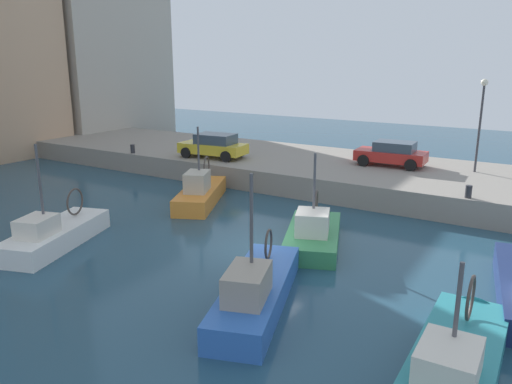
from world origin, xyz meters
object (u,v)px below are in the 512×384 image
at_px(fishing_boat_blue, 259,298).
at_px(mooring_bollard_mid, 469,192).
at_px(mooring_bollard_north, 133,149).
at_px(fishing_boat_orange, 202,199).
at_px(parked_car_yellow, 214,146).
at_px(fishing_boat_white, 61,240).
at_px(quay_streetlamp, 481,110).
at_px(fishing_boat_teal, 455,370).
at_px(parked_car_red, 392,153).
at_px(fishing_boat_green, 314,238).

bearing_deg(fishing_boat_blue, mooring_bollard_mid, -19.47).
distance_m(mooring_bollard_mid, mooring_bollard_north, 20.00).
bearing_deg(fishing_boat_blue, fishing_boat_orange, 46.24).
bearing_deg(fishing_boat_blue, parked_car_yellow, 40.83).
xyz_separation_m(fishing_boat_blue, mooring_bollard_mid, (11.03, -3.90, 1.34)).
distance_m(fishing_boat_white, quay_streetlamp, 21.17).
distance_m(fishing_boat_teal, parked_car_yellow, 21.32).
height_order(fishing_boat_teal, mooring_bollard_mid, fishing_boat_teal).
distance_m(parked_car_red, mooring_bollard_north, 15.87).
height_order(fishing_boat_white, fishing_boat_teal, fishing_boat_white).
distance_m(fishing_boat_blue, parked_car_yellow, 16.71).
xyz_separation_m(fishing_boat_teal, parked_car_red, (16.52, 6.75, 1.80)).
height_order(fishing_boat_white, mooring_bollard_north, fishing_boat_white).
xyz_separation_m(parked_car_yellow, mooring_bollard_mid, (-1.54, -14.77, -0.46)).
relative_size(parked_car_red, mooring_bollard_mid, 7.08).
height_order(fishing_boat_blue, fishing_boat_teal, fishing_boat_blue).
distance_m(fishing_boat_teal, quay_streetlamp, 18.05).
xyz_separation_m(fishing_boat_blue, parked_car_red, (15.86, 0.99, 1.77)).
bearing_deg(parked_car_red, fishing_boat_white, 152.25).
bearing_deg(parked_car_red, fishing_boat_green, -179.16).
bearing_deg(fishing_boat_white, parked_car_yellow, 7.43).
height_order(fishing_boat_teal, parked_car_red, fishing_boat_teal).
bearing_deg(mooring_bollard_north, quay_streetlamp, -73.73).
xyz_separation_m(mooring_bollard_mid, quay_streetlamp, (5.65, 0.64, 2.98)).
xyz_separation_m(parked_car_yellow, parked_car_red, (3.29, -9.87, -0.03)).
xyz_separation_m(parked_car_red, mooring_bollard_north, (-4.83, 15.11, -0.43)).
xyz_separation_m(fishing_boat_orange, parked_car_yellow, (4.79, 2.74, 1.79)).
xyz_separation_m(fishing_boat_orange, fishing_boat_green, (-2.20, -7.29, -0.02)).
height_order(fishing_boat_blue, mooring_bollard_north, fishing_boat_blue).
bearing_deg(fishing_boat_green, fishing_boat_white, 122.81).
bearing_deg(fishing_boat_blue, fishing_boat_teal, -96.51).
relative_size(fishing_boat_orange, mooring_bollard_north, 11.19).
bearing_deg(parked_car_red, fishing_boat_orange, 138.53).
relative_size(fishing_boat_white, fishing_boat_green, 1.04).
bearing_deg(fishing_boat_teal, fishing_boat_green, 46.57).
relative_size(fishing_boat_blue, mooring_bollard_mid, 12.41).
relative_size(fishing_boat_green, mooring_bollard_mid, 10.67).
relative_size(fishing_boat_blue, fishing_boat_green, 1.16).
bearing_deg(quay_streetlamp, fishing_boat_blue, 168.95).
bearing_deg(mooring_bollard_north, parked_car_red, -72.28).
height_order(fishing_boat_white, parked_car_yellow, fishing_boat_white).
bearing_deg(parked_car_red, mooring_bollard_mid, -134.62).
bearing_deg(parked_car_red, mooring_bollard_north, 107.72).
relative_size(fishing_boat_white, fishing_boat_orange, 0.99).
bearing_deg(fishing_boat_teal, fishing_boat_blue, 83.49).
bearing_deg(fishing_boat_orange, fishing_boat_blue, -133.76).
xyz_separation_m(mooring_bollard_mid, mooring_bollard_north, (0.00, 20.00, 0.00)).
bearing_deg(fishing_boat_teal, fishing_boat_orange, 58.70).
height_order(fishing_boat_blue, parked_car_red, fishing_boat_blue).
xyz_separation_m(fishing_boat_blue, fishing_boat_green, (5.59, 0.84, -0.00)).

